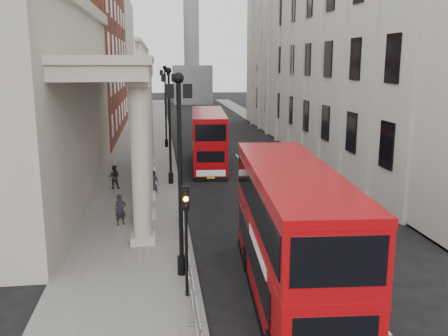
% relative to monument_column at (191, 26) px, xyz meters
% --- Properties ---
extents(ground, '(260.00, 260.00, 0.00)m').
position_rel_monument_column_xyz_m(ground, '(-6.00, -92.00, -15.98)').
color(ground, black).
rests_on(ground, ground).
extents(sidewalk_west, '(6.00, 140.00, 0.12)m').
position_rel_monument_column_xyz_m(sidewalk_west, '(-9.00, -62.00, -15.92)').
color(sidewalk_west, slate).
rests_on(sidewalk_west, ground).
extents(sidewalk_east, '(3.00, 140.00, 0.12)m').
position_rel_monument_column_xyz_m(sidewalk_east, '(7.50, -62.00, -15.92)').
color(sidewalk_east, slate).
rests_on(sidewalk_east, ground).
extents(kerb, '(0.20, 140.00, 0.14)m').
position_rel_monument_column_xyz_m(kerb, '(-6.05, -62.00, -15.91)').
color(kerb, slate).
rests_on(kerb, ground).
extents(portico_building, '(9.00, 28.00, 12.00)m').
position_rel_monument_column_xyz_m(portico_building, '(-16.50, -74.00, -9.98)').
color(portico_building, gray).
rests_on(portico_building, ground).
extents(brick_building, '(9.00, 32.00, 22.00)m').
position_rel_monument_column_xyz_m(brick_building, '(-16.50, -44.00, -4.98)').
color(brick_building, maroon).
rests_on(brick_building, ground).
extents(west_building_far, '(9.00, 30.00, 20.00)m').
position_rel_monument_column_xyz_m(west_building_far, '(-16.50, -12.00, -5.98)').
color(west_building_far, gray).
rests_on(west_building_far, ground).
extents(east_building, '(8.00, 55.00, 25.00)m').
position_rel_monument_column_xyz_m(east_building, '(10.00, -60.00, -3.48)').
color(east_building, beige).
rests_on(east_building, ground).
extents(monument_column, '(8.00, 8.00, 54.20)m').
position_rel_monument_column_xyz_m(monument_column, '(0.00, 0.00, 0.00)').
color(monument_column, '#60605E').
rests_on(monument_column, ground).
extents(lamp_post_south, '(1.05, 0.44, 8.32)m').
position_rel_monument_column_xyz_m(lamp_post_south, '(-6.60, -88.00, -11.07)').
color(lamp_post_south, black).
rests_on(lamp_post_south, sidewalk_west).
extents(lamp_post_mid, '(1.05, 0.44, 8.32)m').
position_rel_monument_column_xyz_m(lamp_post_mid, '(-6.60, -72.00, -11.07)').
color(lamp_post_mid, black).
rests_on(lamp_post_mid, sidewalk_west).
extents(lamp_post_north, '(1.05, 0.44, 8.32)m').
position_rel_monument_column_xyz_m(lamp_post_north, '(-6.60, -56.00, -11.07)').
color(lamp_post_north, black).
rests_on(lamp_post_north, sidewalk_west).
extents(traffic_light, '(0.28, 0.33, 4.30)m').
position_rel_monument_column_xyz_m(traffic_light, '(-6.50, -90.02, -12.88)').
color(traffic_light, black).
rests_on(traffic_light, sidewalk_west).
extents(crowd_barriers, '(0.50, 18.75, 1.10)m').
position_rel_monument_column_xyz_m(crowd_barriers, '(-6.35, -89.78, -15.31)').
color(crowd_barriers, gray).
rests_on(crowd_barriers, sidewalk_west).
extents(bus_near, '(3.64, 11.96, 5.09)m').
position_rel_monument_column_xyz_m(bus_near, '(-2.68, -90.62, -13.32)').
color(bus_near, '#A7070B').
rests_on(bus_near, ground).
extents(bus_far, '(3.41, 11.09, 4.72)m').
position_rel_monument_column_xyz_m(bus_far, '(-3.23, -66.05, -13.52)').
color(bus_far, '#91060A').
rests_on(bus_far, ground).
extents(pedestrian_a, '(0.72, 0.60, 1.67)m').
position_rel_monument_column_xyz_m(pedestrian_a, '(-9.57, -81.08, -15.02)').
color(pedestrian_a, black).
rests_on(pedestrian_a, sidewalk_west).
extents(pedestrian_b, '(0.86, 0.70, 1.67)m').
position_rel_monument_column_xyz_m(pedestrian_b, '(-10.56, -73.01, -15.03)').
color(pedestrian_b, black).
rests_on(pedestrian_b, sidewalk_west).
extents(pedestrian_c, '(0.84, 0.66, 1.52)m').
position_rel_monument_column_xyz_m(pedestrian_c, '(-7.85, -74.39, -15.10)').
color(pedestrian_c, black).
rests_on(pedestrian_c, sidewalk_west).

